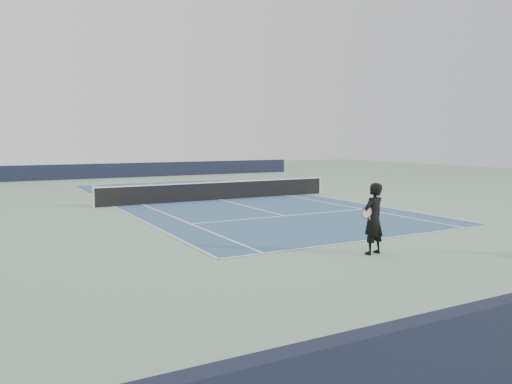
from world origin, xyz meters
TOP-DOWN VIEW (x-y plane):
  - ground at (0.00, 0.00)m, footprint 80.00×80.00m
  - court_surface at (0.00, 0.00)m, footprint 10.97×23.77m
  - tennis_net at (0.00, 0.00)m, footprint 12.90×0.10m
  - windscreen_far at (0.00, 17.88)m, footprint 30.00×0.25m
  - tennis_player at (-1.50, -13.34)m, footprint 0.87×0.67m
  - tennis_ball at (-1.60, -14.21)m, footprint 0.06×0.06m

SIDE VIEW (x-z plane):
  - ground at x=0.00m, z-range 0.00..0.00m
  - court_surface at x=0.00m, z-range 0.00..0.01m
  - tennis_ball at x=-1.60m, z-range 0.00..0.06m
  - tennis_net at x=0.00m, z-range -0.03..1.04m
  - windscreen_far at x=0.00m, z-range 0.00..1.20m
  - tennis_player at x=-1.50m, z-range 0.00..1.97m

